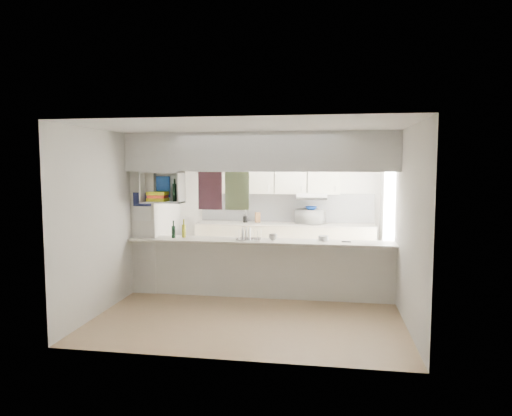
% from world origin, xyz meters
% --- Properties ---
extents(floor, '(4.80, 4.80, 0.00)m').
position_xyz_m(floor, '(0.00, 0.00, 0.00)').
color(floor, tan).
rests_on(floor, ground).
extents(ceiling, '(4.80, 4.80, 0.00)m').
position_xyz_m(ceiling, '(0.00, 0.00, 2.60)').
color(ceiling, white).
rests_on(ceiling, wall_back).
extents(wall_back, '(4.20, 0.00, 4.20)m').
position_xyz_m(wall_back, '(0.00, 2.40, 1.30)').
color(wall_back, silver).
rests_on(wall_back, floor).
extents(wall_left, '(0.00, 4.80, 4.80)m').
position_xyz_m(wall_left, '(-2.10, 0.00, 1.30)').
color(wall_left, silver).
rests_on(wall_left, floor).
extents(wall_right, '(0.00, 4.80, 4.80)m').
position_xyz_m(wall_right, '(2.10, 0.00, 1.30)').
color(wall_right, silver).
rests_on(wall_right, floor).
extents(servery_partition, '(4.20, 0.50, 2.60)m').
position_xyz_m(servery_partition, '(-0.17, 0.00, 1.66)').
color(servery_partition, silver).
rests_on(servery_partition, floor).
extents(cubby_shelf, '(0.65, 0.35, 0.50)m').
position_xyz_m(cubby_shelf, '(-1.57, -0.06, 1.71)').
color(cubby_shelf, white).
rests_on(cubby_shelf, bulkhead).
extents(kitchen_run, '(3.60, 0.63, 2.24)m').
position_xyz_m(kitchen_run, '(0.16, 2.14, 0.83)').
color(kitchen_run, '#EBE6C7').
rests_on(kitchen_run, floor).
extents(microwave, '(0.62, 0.52, 0.29)m').
position_xyz_m(microwave, '(0.72, 2.14, 1.07)').
color(microwave, white).
rests_on(microwave, bench_top).
extents(bowl, '(0.25, 0.25, 0.06)m').
position_xyz_m(bowl, '(0.73, 2.12, 1.24)').
color(bowl, navy).
rests_on(bowl, microwave).
extents(dish_rack, '(0.40, 0.31, 0.21)m').
position_xyz_m(dish_rack, '(-0.17, 0.01, 1.00)').
color(dish_rack, silver).
rests_on(dish_rack, breakfast_bar).
extents(cup, '(0.16, 0.16, 0.10)m').
position_xyz_m(cup, '(0.23, -0.08, 0.99)').
color(cup, white).
rests_on(cup, dish_rack).
extents(wine_bottles, '(0.21, 0.14, 0.30)m').
position_xyz_m(wine_bottles, '(-1.33, 0.02, 1.03)').
color(wine_bottles, black).
rests_on(wine_bottles, breakfast_bar).
extents(plastic_tubs, '(0.50, 0.18, 0.08)m').
position_xyz_m(plastic_tubs, '(1.02, 0.10, 0.96)').
color(plastic_tubs, silver).
rests_on(plastic_tubs, breakfast_bar).
extents(utensil_jar, '(0.09, 0.09, 0.13)m').
position_xyz_m(utensil_jar, '(-0.62, 2.15, 0.99)').
color(utensil_jar, black).
rests_on(utensil_jar, bench_top).
extents(knife_block, '(0.13, 0.11, 0.21)m').
position_xyz_m(knife_block, '(-0.36, 2.18, 1.03)').
color(knife_block, brown).
rests_on(knife_block, bench_top).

